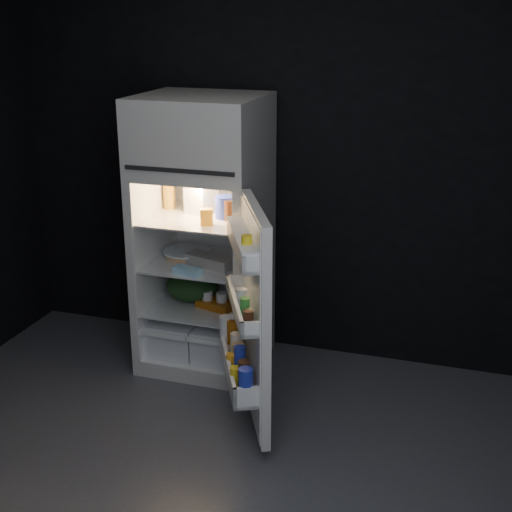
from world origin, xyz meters
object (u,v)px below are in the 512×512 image
(milk_jug, at_px, (201,194))
(egg_carton, at_px, (210,261))
(yogurt_tray, at_px, (216,304))
(refrigerator, at_px, (205,225))
(fridge_door, at_px, (250,319))

(milk_jug, xyz_separation_m, egg_carton, (0.12, -0.17, -0.38))
(egg_carton, bearing_deg, milk_jug, 140.30)
(egg_carton, distance_m, yogurt_tray, 0.31)
(milk_jug, relative_size, egg_carton, 0.74)
(refrigerator, distance_m, yogurt_tray, 0.52)
(milk_jug, bearing_deg, refrigerator, -33.55)
(fridge_door, xyz_separation_m, egg_carton, (-0.46, 0.59, 0.08))
(fridge_door, relative_size, milk_jug, 5.08)
(refrigerator, relative_size, yogurt_tray, 7.28)
(fridge_door, xyz_separation_m, yogurt_tray, (-0.44, 0.63, -0.23))
(fridge_door, relative_size, yogurt_tray, 4.99)
(milk_jug, bearing_deg, fridge_door, -35.16)
(refrigerator, xyz_separation_m, fridge_door, (0.54, -0.71, -0.27))
(refrigerator, relative_size, egg_carton, 5.50)
(refrigerator, bearing_deg, yogurt_tray, -40.10)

